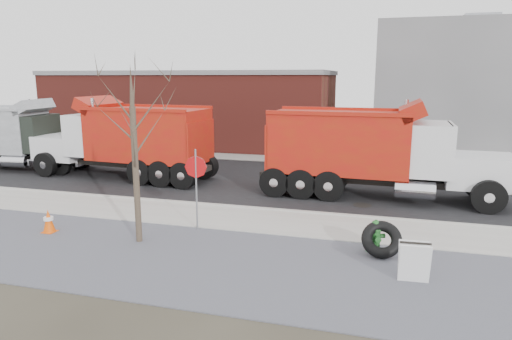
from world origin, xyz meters
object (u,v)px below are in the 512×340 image
(fire_hydrant, at_px, (376,238))
(dump_truck_red_b, at_px, (127,138))
(dump_truck_red_a, at_px, (372,149))
(dump_truck_grey, at_px, (10,134))
(stop_sign, at_px, (196,175))
(sandwich_board, at_px, (414,262))
(truck_tire, at_px, (382,239))

(fire_hydrant, distance_m, dump_truck_red_b, 13.62)
(dump_truck_red_a, bearing_deg, dump_truck_red_b, 179.06)
(dump_truck_red_a, height_order, dump_truck_grey, dump_truck_red_a)
(stop_sign, relative_size, sandwich_board, 2.65)
(dump_truck_red_b, bearing_deg, sandwich_board, 150.35)
(dump_truck_red_a, height_order, dump_truck_red_b, dump_truck_red_a)
(fire_hydrant, height_order, truck_tire, truck_tire)
(dump_truck_red_b, bearing_deg, stop_sign, 138.90)
(dump_truck_red_a, bearing_deg, truck_tire, -83.83)
(truck_tire, bearing_deg, dump_truck_red_a, 94.56)
(fire_hydrant, distance_m, dump_truck_red_a, 6.37)
(sandwich_board, bearing_deg, stop_sign, 157.80)
(stop_sign, xyz_separation_m, sandwich_board, (6.47, -2.19, -1.27))
(stop_sign, relative_size, dump_truck_red_b, 0.28)
(sandwich_board, relative_size, dump_truck_red_b, 0.11)
(truck_tire, height_order, dump_truck_red_a, dump_truck_red_a)
(sandwich_board, xyz_separation_m, dump_truck_red_b, (-12.70, 8.42, 1.44))
(fire_hydrant, xyz_separation_m, truck_tire, (0.16, -0.24, 0.05))
(dump_truck_red_b, bearing_deg, truck_tire, 153.81)
(fire_hydrant, bearing_deg, dump_truck_red_a, 75.06)
(fire_hydrant, height_order, dump_truck_grey, dump_truck_grey)
(stop_sign, distance_m, sandwich_board, 6.95)
(stop_sign, xyz_separation_m, dump_truck_red_b, (-6.23, 6.23, 0.17))
(stop_sign, height_order, dump_truck_grey, dump_truck_grey)
(truck_tire, height_order, sandwich_board, sandwich_board)
(truck_tire, distance_m, sandwich_board, 1.68)
(truck_tire, bearing_deg, fire_hydrant, 124.33)
(dump_truck_red_b, bearing_deg, dump_truck_grey, 0.97)
(truck_tire, height_order, stop_sign, stop_sign)
(dump_truck_red_a, bearing_deg, sandwich_board, -79.28)
(dump_truck_red_a, bearing_deg, fire_hydrant, -85.17)
(stop_sign, relative_size, dump_truck_grey, 0.32)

